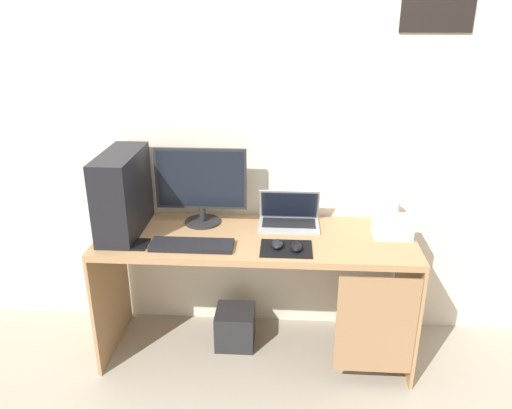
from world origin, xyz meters
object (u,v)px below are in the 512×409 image
Objects in this scene: pc_tower at (123,193)px; speaker at (391,212)px; mouse_left at (277,244)px; laptop at (289,218)px; monitor at (201,185)px; subwoofer at (235,327)px; projector at (392,227)px; cell_phone at (141,244)px; keyboard at (192,245)px; mouse_right at (296,247)px.

speaker is (1.44, 0.18, -0.15)m from pc_tower.
laptop is at bearing 78.91° from mouse_left.
monitor is 2.24× the size of subwoofer.
projector reaches higher than mouse_left.
pc_tower is 3.70× the size of cell_phone.
laptop is (0.88, 0.13, -0.18)m from pc_tower.
laptop is 0.30m from mouse_left.
keyboard is (0.39, -0.18, -0.21)m from pc_tower.
monitor is 0.37m from keyboard.
subwoofer is at bearing -169.97° from speaker.
projector is 0.48× the size of keyboard.
subwoofer is at bearing 47.16° from keyboard.
projector is 2.08× the size of mouse_right.
monitor is at bearing 174.34° from projector.
pc_tower is at bearing 169.19° from mouse_left.
keyboard is at bearing 179.46° from mouse_right.
projector is 2.08× the size of mouse_left.
cell_phone is at bearing -156.19° from subwoofer.
monitor is 1.06m from speaker.
mouse_left is 0.71m from subwoofer.
projector is at bearing 10.81° from keyboard.
monitor is (0.40, 0.12, 0.01)m from pc_tower.
speaker reaches higher than projector.
projector is (-0.02, -0.16, -0.02)m from speaker.
laptop reaches higher than projector.
speaker reaches higher than mouse_left.
projector is 0.55m from mouse_right.
mouse_left is at bearing -37.33° from subwoofer.
projector reaches higher than subwoofer.
cell_phone is (0.13, -0.17, -0.21)m from pc_tower.
subwoofer is at bearing 23.81° from cell_phone.
pc_tower reaches higher than mouse_left.
subwoofer is (-0.30, -0.11, -0.66)m from laptop.
mouse_left reaches higher than subwoofer.
mouse_right reaches higher than subwoofer.
mouse_right is at bearing -83.12° from laptop.
mouse_left is (-0.06, -0.29, -0.02)m from laptop.
mouse_right is (0.92, -0.18, -0.20)m from pc_tower.
monitor is 0.55m from mouse_left.
projector is (1.03, -0.10, -0.17)m from monitor.
speaker is (1.05, 0.06, -0.16)m from monitor.
pc_tower is 0.86m from mouse_left.
pc_tower is at bearing 126.61° from cell_phone.
speaker is 0.33× the size of keyboard.
monitor is 5.21× the size of mouse_left.
laptop is 0.56m from projector.
laptop reaches higher than mouse_left.
pc_tower reaches higher than subwoofer.
pc_tower reaches higher than speaker.
speaker is 0.70× the size of projector.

